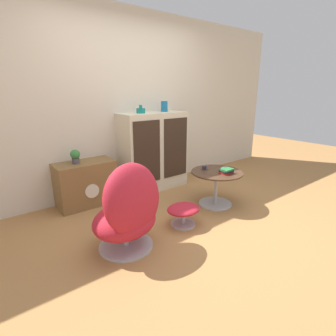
{
  "coord_description": "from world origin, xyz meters",
  "views": [
    {
      "loc": [
        -1.95,
        -1.92,
        1.5
      ],
      "look_at": [
        -0.01,
        0.58,
        0.55
      ],
      "focal_mm": 28.0,
      "sensor_mm": 36.0,
      "label": 1
    }
  ],
  "objects_px": {
    "vase_leftmost": "(141,110)",
    "teacup": "(204,168)",
    "book_stack": "(226,171)",
    "bowl": "(226,169)",
    "ottoman": "(183,211)",
    "vase_inner_left": "(164,106)",
    "tv_console": "(86,183)",
    "coffee_table": "(216,183)",
    "egg_chair": "(129,211)",
    "potted_plant": "(75,156)",
    "sideboard": "(153,151)"
  },
  "relations": [
    {
      "from": "vase_inner_left",
      "to": "teacup",
      "type": "relative_size",
      "value": 1.58
    },
    {
      "from": "potted_plant",
      "to": "bowl",
      "type": "distance_m",
      "value": 1.97
    },
    {
      "from": "coffee_table",
      "to": "potted_plant",
      "type": "xyz_separation_m",
      "value": [
        -1.47,
        1.08,
        0.38
      ]
    },
    {
      "from": "potted_plant",
      "to": "book_stack",
      "type": "distance_m",
      "value": 1.94
    },
    {
      "from": "tv_console",
      "to": "coffee_table",
      "type": "distance_m",
      "value": 1.74
    },
    {
      "from": "vase_leftmost",
      "to": "bowl",
      "type": "bearing_deg",
      "value": -59.14
    },
    {
      "from": "egg_chair",
      "to": "book_stack",
      "type": "relative_size",
      "value": 5.21
    },
    {
      "from": "potted_plant",
      "to": "ottoman",
      "type": "bearing_deg",
      "value": -58.56
    },
    {
      "from": "vase_inner_left",
      "to": "potted_plant",
      "type": "xyz_separation_m",
      "value": [
        -1.4,
        0.02,
        -0.56
      ]
    },
    {
      "from": "vase_leftmost",
      "to": "potted_plant",
      "type": "height_order",
      "value": "vase_leftmost"
    },
    {
      "from": "coffee_table",
      "to": "teacup",
      "type": "xyz_separation_m",
      "value": [
        -0.06,
        0.18,
        0.18
      ]
    },
    {
      "from": "ottoman",
      "to": "coffee_table",
      "type": "xyz_separation_m",
      "value": [
        0.72,
        0.16,
        0.14
      ]
    },
    {
      "from": "egg_chair",
      "to": "coffee_table",
      "type": "bearing_deg",
      "value": 7.95
    },
    {
      "from": "egg_chair",
      "to": "vase_inner_left",
      "type": "height_order",
      "value": "vase_inner_left"
    },
    {
      "from": "sideboard",
      "to": "ottoman",
      "type": "bearing_deg",
      "value": -109.7
    },
    {
      "from": "ottoman",
      "to": "vase_inner_left",
      "type": "height_order",
      "value": "vase_inner_left"
    },
    {
      "from": "vase_leftmost",
      "to": "teacup",
      "type": "height_order",
      "value": "vase_leftmost"
    },
    {
      "from": "sideboard",
      "to": "egg_chair",
      "type": "distance_m",
      "value": 1.71
    },
    {
      "from": "vase_leftmost",
      "to": "teacup",
      "type": "bearing_deg",
      "value": -63.7
    },
    {
      "from": "vase_leftmost",
      "to": "potted_plant",
      "type": "bearing_deg",
      "value": 178.62
    },
    {
      "from": "ottoman",
      "to": "book_stack",
      "type": "relative_size",
      "value": 2.29
    },
    {
      "from": "vase_leftmost",
      "to": "potted_plant",
      "type": "xyz_separation_m",
      "value": [
        -0.98,
        0.02,
        -0.52
      ]
    },
    {
      "from": "tv_console",
      "to": "bowl",
      "type": "bearing_deg",
      "value": -35.79
    },
    {
      "from": "vase_inner_left",
      "to": "vase_leftmost",
      "type": "bearing_deg",
      "value": 180.0
    },
    {
      "from": "vase_leftmost",
      "to": "bowl",
      "type": "height_order",
      "value": "vase_leftmost"
    },
    {
      "from": "egg_chair",
      "to": "bowl",
      "type": "height_order",
      "value": "egg_chair"
    },
    {
      "from": "ottoman",
      "to": "bowl",
      "type": "distance_m",
      "value": 0.93
    },
    {
      "from": "tv_console",
      "to": "teacup",
      "type": "relative_size",
      "value": 7.61
    },
    {
      "from": "tv_console",
      "to": "vase_inner_left",
      "type": "distance_m",
      "value": 1.61
    },
    {
      "from": "tv_console",
      "to": "vase_inner_left",
      "type": "xyz_separation_m",
      "value": [
        1.3,
        -0.02,
        0.96
      ]
    },
    {
      "from": "book_stack",
      "to": "bowl",
      "type": "distance_m",
      "value": 0.16
    },
    {
      "from": "egg_chair",
      "to": "vase_inner_left",
      "type": "relative_size",
      "value": 5.7
    },
    {
      "from": "ottoman",
      "to": "vase_inner_left",
      "type": "bearing_deg",
      "value": 61.92
    },
    {
      "from": "coffee_table",
      "to": "bowl",
      "type": "height_order",
      "value": "bowl"
    },
    {
      "from": "egg_chair",
      "to": "book_stack",
      "type": "xyz_separation_m",
      "value": [
        1.47,
        0.07,
        0.09
      ]
    },
    {
      "from": "coffee_table",
      "to": "book_stack",
      "type": "height_order",
      "value": "book_stack"
    },
    {
      "from": "sideboard",
      "to": "egg_chair",
      "type": "xyz_separation_m",
      "value": [
        -1.15,
        -1.25,
        -0.18
      ]
    },
    {
      "from": "egg_chair",
      "to": "vase_leftmost",
      "type": "xyz_separation_m",
      "value": [
        0.95,
        1.25,
        0.81
      ]
    },
    {
      "from": "vase_leftmost",
      "to": "sideboard",
      "type": "bearing_deg",
      "value": -1.08
    },
    {
      "from": "sideboard",
      "to": "tv_console",
      "type": "height_order",
      "value": "sideboard"
    },
    {
      "from": "vase_leftmost",
      "to": "ottoman",
      "type": "bearing_deg",
      "value": -100.62
    },
    {
      "from": "tv_console",
      "to": "egg_chair",
      "type": "height_order",
      "value": "egg_chair"
    },
    {
      "from": "teacup",
      "to": "book_stack",
      "type": "xyz_separation_m",
      "value": [
        0.09,
        -0.31,
        0.01
      ]
    },
    {
      "from": "coffee_table",
      "to": "potted_plant",
      "type": "height_order",
      "value": "potted_plant"
    },
    {
      "from": "sideboard",
      "to": "potted_plant",
      "type": "xyz_separation_m",
      "value": [
        -1.19,
        0.03,
        0.1
      ]
    },
    {
      "from": "egg_chair",
      "to": "sideboard",
      "type": "bearing_deg",
      "value": 47.31
    },
    {
      "from": "sideboard",
      "to": "tv_console",
      "type": "bearing_deg",
      "value": 178.57
    },
    {
      "from": "vase_inner_left",
      "to": "coffee_table",
      "type": "bearing_deg",
      "value": -86.2
    },
    {
      "from": "vase_inner_left",
      "to": "book_stack",
      "type": "distance_m",
      "value": 1.41
    },
    {
      "from": "egg_chair",
      "to": "coffee_table",
      "type": "xyz_separation_m",
      "value": [
        1.44,
        0.2,
        -0.1
      ]
    }
  ]
}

